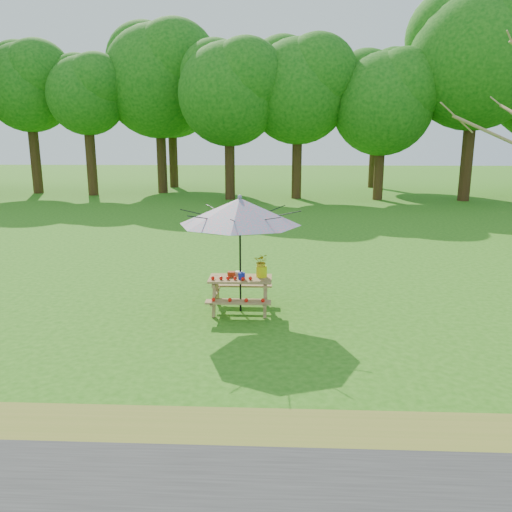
{
  "coord_description": "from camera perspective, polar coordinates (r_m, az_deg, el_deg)",
  "views": [
    {
      "loc": [
        0.36,
        -7.77,
        3.23
      ],
      "look_at": [
        -0.04,
        1.4,
        1.1
      ],
      "focal_mm": 35.0,
      "sensor_mm": 36.0,
      "label": 1
    }
  ],
  "objects": [
    {
      "name": "ground",
      "position": [
        8.43,
        -0.14,
        -9.48
      ],
      "size": [
        120.0,
        120.0,
        0.0
      ],
      "primitive_type": "plane",
      "color": "#276914",
      "rests_on": "ground"
    },
    {
      "name": "picnic_table",
      "position": [
        9.65,
        -1.79,
        -4.46
      ],
      "size": [
        1.2,
        1.32,
        0.67
      ],
      "color": "olive",
      "rests_on": "ground"
    },
    {
      "name": "treeline",
      "position": [
        30.16,
        1.95,
        22.16
      ],
      "size": [
        60.0,
        12.0,
        16.0
      ],
      "primitive_type": null,
      "color": "#0E520F",
      "rests_on": "ground"
    },
    {
      "name": "drygrass_strip",
      "position": [
        5.94,
        -1.47,
        -19.85
      ],
      "size": [
        120.0,
        1.2,
        0.01
      ],
      "primitive_type": "cube",
      "color": "olive",
      "rests_on": "ground"
    },
    {
      "name": "flower_bucket",
      "position": [
        9.55,
        0.65,
        -0.98
      ],
      "size": [
        0.31,
        0.28,
        0.46
      ],
      "color": "#E2E40C",
      "rests_on": "picnic_table"
    },
    {
      "name": "tomatoes_row",
      "position": [
        9.38,
        -2.8,
        -2.57
      ],
      "size": [
        0.77,
        0.13,
        0.07
      ],
      "primitive_type": null,
      "color": "red",
      "rests_on": "picnic_table"
    },
    {
      "name": "patio_umbrella",
      "position": [
        9.29,
        -1.86,
        5.12
      ],
      "size": [
        2.43,
        2.43,
        2.26
      ],
      "color": "black",
      "rests_on": "ground"
    },
    {
      "name": "produce_bins",
      "position": [
        9.57,
        -2.13,
        -2.14
      ],
      "size": [
        0.35,
        0.44,
        0.13
      ],
      "color": "#AA2C0D",
      "rests_on": "picnic_table"
    }
  ]
}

